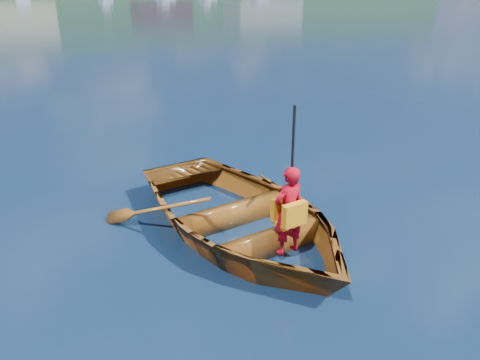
% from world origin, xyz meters
% --- Properties ---
extents(ground, '(600.00, 600.00, 0.00)m').
position_xyz_m(ground, '(0.00, 0.00, 0.00)').
color(ground, '#112B42').
rests_on(ground, ground).
extents(rowboat, '(3.69, 4.71, 0.89)m').
position_xyz_m(rowboat, '(1.08, 0.69, 0.29)').
color(rowboat, maroon).
rests_on(rowboat, ground).
extents(child_paddler, '(0.47, 0.39, 1.91)m').
position_xyz_m(child_paddler, '(1.37, -0.17, 0.70)').
color(child_paddler, red).
rests_on(child_paddler, ground).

